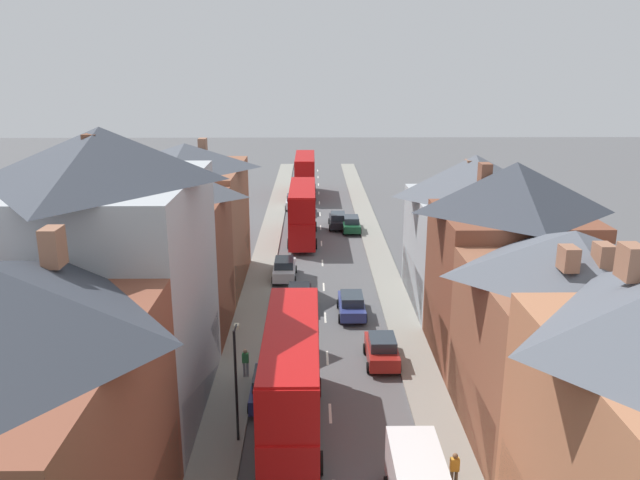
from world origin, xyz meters
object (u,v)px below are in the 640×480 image
(car_near_blue, at_px, (382,350))
(car_far_grey, at_px, (304,206))
(car_parked_left_b, at_px, (351,224))
(car_mid_black, at_px, (284,268))
(car_mid_white, at_px, (269,386))
(pedestrian_mid_left, at_px, (246,361))
(double_decker_bus_mid_street, at_px, (292,379))
(pedestrian_near_right, at_px, (454,469))
(car_parked_right_a, at_px, (299,296))
(car_parked_left_a, at_px, (352,304))
(car_near_silver, at_px, (293,201))
(double_decker_bus_lead, at_px, (305,175))
(street_lamp, at_px, (236,377))
(double_decker_bus_far_approaching, at_px, (303,212))
(car_parked_right_b, at_px, (338,220))

(car_near_blue, distance_m, car_far_grey, 37.60)
(car_parked_left_b, relative_size, car_far_grey, 1.02)
(car_near_blue, bearing_deg, car_mid_black, 112.89)
(car_mid_white, relative_size, pedestrian_mid_left, 2.54)
(double_decker_bus_mid_street, relative_size, pedestrian_near_right, 6.71)
(car_far_grey, xyz_separation_m, pedestrian_mid_left, (-2.71, -39.03, 0.23))
(car_far_grey, bearing_deg, car_mid_white, -91.80)
(car_parked_right_a, bearing_deg, pedestrian_mid_left, -104.54)
(car_parked_left_a, bearing_deg, car_near_silver, 98.55)
(car_parked_right_a, bearing_deg, car_near_blue, -60.57)
(car_near_silver, height_order, car_parked_left_a, car_near_silver)
(car_near_blue, xyz_separation_m, pedestrian_near_right, (1.69, -11.17, 0.19))
(double_decker_bus_lead, xyz_separation_m, car_far_grey, (0.01, -9.40, -2.01))
(double_decker_bus_lead, relative_size, double_decker_bus_mid_street, 1.00)
(car_far_grey, distance_m, pedestrian_mid_left, 39.12)
(double_decker_bus_mid_street, relative_size, car_parked_right_a, 2.66)
(double_decker_bus_mid_street, bearing_deg, street_lamp, -166.84)
(car_mid_white, bearing_deg, car_far_grey, 88.20)
(car_near_blue, height_order, car_parked_left_a, car_near_blue)
(car_mid_black, xyz_separation_m, car_parked_left_b, (6.20, 14.45, -0.04))
(car_far_grey, xyz_separation_m, pedestrian_near_right, (6.59, -48.45, 0.23))
(car_parked_left_a, bearing_deg, double_decker_bus_far_approaching, 100.84)
(double_decker_bus_mid_street, relative_size, car_parked_right_b, 2.35)
(car_near_silver, xyz_separation_m, car_parked_right_a, (1.30, -30.94, -0.04))
(double_decker_bus_lead, height_order, pedestrian_near_right, double_decker_bus_lead)
(car_parked_right_a, bearing_deg, street_lamp, -98.58)
(street_lamp, bearing_deg, car_far_grey, 86.87)
(double_decker_bus_far_approaching, height_order, car_far_grey, double_decker_bus_far_approaching)
(car_near_silver, distance_m, car_parked_left_a, 32.95)
(car_near_blue, relative_size, pedestrian_mid_left, 2.39)
(car_parked_right_b, bearing_deg, car_near_silver, 118.84)
(car_near_blue, height_order, car_far_grey, car_near_blue)
(car_parked_left_a, relative_size, street_lamp, 0.78)
(car_near_blue, bearing_deg, street_lamp, -134.24)
(car_mid_white, bearing_deg, double_decker_bus_far_approaching, 87.53)
(double_decker_bus_lead, height_order, car_parked_left_b, double_decker_bus_lead)
(car_mid_black, xyz_separation_m, car_far_grey, (1.30, 22.60, -0.04))
(car_near_blue, relative_size, street_lamp, 0.70)
(car_parked_right_a, distance_m, car_mid_white, 12.83)
(car_near_silver, bearing_deg, car_parked_left_b, -59.41)
(double_decker_bus_lead, distance_m, car_parked_left_b, 18.33)
(double_decker_bus_far_approaching, bearing_deg, car_near_blue, -79.26)
(car_parked_right_a, distance_m, pedestrian_mid_left, 10.78)
(double_decker_bus_far_approaching, bearing_deg, pedestrian_near_right, -79.90)
(car_parked_left_b, bearing_deg, car_parked_left_a, -93.37)
(car_mid_white, distance_m, street_lamp, 4.38)
(double_decker_bus_lead, relative_size, car_parked_right_a, 2.66)
(pedestrian_mid_left, bearing_deg, car_mid_black, 85.11)
(car_far_grey, distance_m, pedestrian_near_right, 48.90)
(car_parked_left_a, bearing_deg, car_parked_right_a, 155.40)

